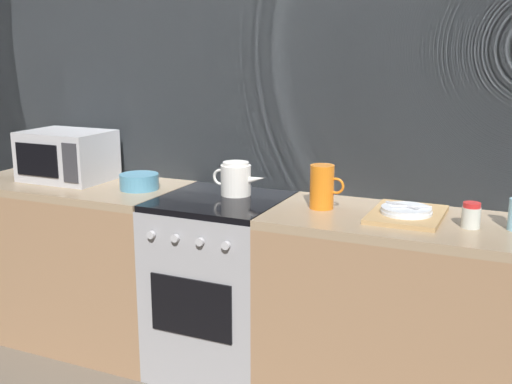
{
  "coord_description": "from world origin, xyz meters",
  "views": [
    {
      "loc": [
        1.37,
        -2.6,
        1.62
      ],
      "look_at": [
        0.19,
        0.0,
        0.95
      ],
      "focal_mm": 43.65,
      "sensor_mm": 36.0,
      "label": 1
    }
  ],
  "objects_px": {
    "mixing_bowl": "(139,182)",
    "kettle": "(236,179)",
    "stove_unit": "(221,285)",
    "spice_jar": "(471,215)",
    "pitcher": "(322,187)",
    "dish_pile": "(407,213)",
    "microwave": "(67,156)"
  },
  "relations": [
    {
      "from": "stove_unit",
      "to": "kettle",
      "type": "height_order",
      "value": "kettle"
    },
    {
      "from": "kettle",
      "to": "stove_unit",
      "type": "bearing_deg",
      "value": -111.75
    },
    {
      "from": "microwave",
      "to": "kettle",
      "type": "height_order",
      "value": "microwave"
    },
    {
      "from": "stove_unit",
      "to": "mixing_bowl",
      "type": "distance_m",
      "value": 0.68
    },
    {
      "from": "microwave",
      "to": "mixing_bowl",
      "type": "relative_size",
      "value": 2.3
    },
    {
      "from": "mixing_bowl",
      "to": "dish_pile",
      "type": "bearing_deg",
      "value": 0.97
    },
    {
      "from": "microwave",
      "to": "kettle",
      "type": "distance_m",
      "value": 1.01
    },
    {
      "from": "stove_unit",
      "to": "dish_pile",
      "type": "bearing_deg",
      "value": 1.96
    },
    {
      "from": "kettle",
      "to": "dish_pile",
      "type": "relative_size",
      "value": 0.71
    },
    {
      "from": "mixing_bowl",
      "to": "spice_jar",
      "type": "distance_m",
      "value": 1.63
    },
    {
      "from": "stove_unit",
      "to": "spice_jar",
      "type": "relative_size",
      "value": 8.57
    },
    {
      "from": "mixing_bowl",
      "to": "microwave",
      "type": "bearing_deg",
      "value": 176.11
    },
    {
      "from": "stove_unit",
      "to": "kettle",
      "type": "bearing_deg",
      "value": 68.25
    },
    {
      "from": "kettle",
      "to": "mixing_bowl",
      "type": "relative_size",
      "value": 1.42
    },
    {
      "from": "microwave",
      "to": "dish_pile",
      "type": "distance_m",
      "value": 1.86
    },
    {
      "from": "mixing_bowl",
      "to": "kettle",
      "type": "bearing_deg",
      "value": 10.04
    },
    {
      "from": "stove_unit",
      "to": "spice_jar",
      "type": "height_order",
      "value": "spice_jar"
    },
    {
      "from": "stove_unit",
      "to": "microwave",
      "type": "xyz_separation_m",
      "value": [
        -0.96,
        0.04,
        0.59
      ]
    },
    {
      "from": "pitcher",
      "to": "spice_jar",
      "type": "height_order",
      "value": "pitcher"
    },
    {
      "from": "kettle",
      "to": "dish_pile",
      "type": "xyz_separation_m",
      "value": [
        0.85,
        -0.07,
        -0.06
      ]
    },
    {
      "from": "microwave",
      "to": "dish_pile",
      "type": "height_order",
      "value": "microwave"
    },
    {
      "from": "dish_pile",
      "to": "spice_jar",
      "type": "bearing_deg",
      "value": -11.29
    },
    {
      "from": "pitcher",
      "to": "dish_pile",
      "type": "distance_m",
      "value": 0.39
    },
    {
      "from": "dish_pile",
      "to": "spice_jar",
      "type": "distance_m",
      "value": 0.28
    },
    {
      "from": "kettle",
      "to": "dish_pile",
      "type": "height_order",
      "value": "kettle"
    },
    {
      "from": "kettle",
      "to": "spice_jar",
      "type": "xyz_separation_m",
      "value": [
        1.12,
        -0.12,
        -0.03
      ]
    },
    {
      "from": "dish_pile",
      "to": "spice_jar",
      "type": "xyz_separation_m",
      "value": [
        0.27,
        -0.05,
        0.03
      ]
    },
    {
      "from": "pitcher",
      "to": "spice_jar",
      "type": "relative_size",
      "value": 1.9
    },
    {
      "from": "stove_unit",
      "to": "spice_jar",
      "type": "distance_m",
      "value": 1.26
    },
    {
      "from": "kettle",
      "to": "mixing_bowl",
      "type": "height_order",
      "value": "kettle"
    },
    {
      "from": "spice_jar",
      "to": "stove_unit",
      "type": "bearing_deg",
      "value": 178.87
    },
    {
      "from": "kettle",
      "to": "mixing_bowl",
      "type": "xyz_separation_m",
      "value": [
        -0.51,
        -0.09,
        -0.04
      ]
    }
  ]
}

